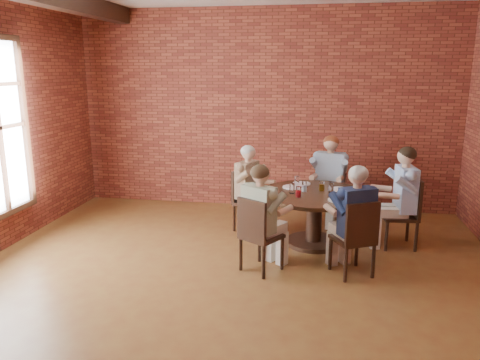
% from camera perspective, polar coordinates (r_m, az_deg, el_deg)
% --- Properties ---
extents(floor, '(7.00, 7.00, 0.00)m').
position_cam_1_polar(floor, '(5.20, -1.68, -14.03)').
color(floor, brown).
rests_on(floor, ground).
extents(wall_back, '(7.00, 0.00, 7.00)m').
position_cam_1_polar(wall_back, '(8.11, 3.08, 8.51)').
color(wall_back, brown).
rests_on(wall_back, ground).
extents(dining_table, '(1.49, 1.49, 0.75)m').
position_cam_1_polar(dining_table, '(6.52, 9.05, -3.39)').
color(dining_table, '#331C11').
rests_on(dining_table, floor).
extents(chair_a, '(0.50, 0.50, 0.97)m').
position_cam_1_polar(chair_a, '(6.77, 19.59, -3.46)').
color(chair_a, '#331C11').
rests_on(chair_a, floor).
extents(diner_a, '(0.75, 0.63, 1.39)m').
position_cam_1_polar(diner_a, '(6.69, 18.94, -2.05)').
color(diner_a, '#4670B6').
rests_on(diner_a, floor).
extents(chair_b, '(0.53, 0.53, 0.97)m').
position_cam_1_polar(chair_b, '(7.60, 10.86, -1.09)').
color(chair_b, '#331C11').
rests_on(chair_b, floor).
extents(diner_b, '(0.68, 0.78, 1.38)m').
position_cam_1_polar(diner_b, '(7.47, 10.79, 0.02)').
color(diner_b, '#9AAFC5').
rests_on(diner_b, floor).
extents(chair_c, '(0.54, 0.54, 0.92)m').
position_cam_1_polar(chair_c, '(7.06, 0.69, -2.15)').
color(chair_c, '#331C11').
rests_on(chair_c, floor).
extents(diner_c, '(0.78, 0.72, 1.30)m').
position_cam_1_polar(diner_c, '(6.98, 1.25, -1.08)').
color(diner_c, brown).
rests_on(diner_c, floor).
extents(chair_d, '(0.58, 0.58, 0.93)m').
position_cam_1_polar(chair_d, '(5.59, 2.12, -6.39)').
color(chair_d, '#331C11').
rests_on(chair_d, floor).
extents(diner_d, '(0.78, 0.81, 1.31)m').
position_cam_1_polar(diner_d, '(5.60, 2.68, -4.71)').
color(diner_d, '#A1917E').
rests_on(diner_d, floor).
extents(chair_e, '(0.57, 0.57, 0.93)m').
position_cam_1_polar(chair_e, '(5.63, 14.03, -6.63)').
color(chair_e, '#331C11').
rests_on(chair_e, floor).
extents(diner_e, '(0.76, 0.81, 1.33)m').
position_cam_1_polar(diner_e, '(5.64, 13.67, -4.87)').
color(diner_e, '#182344').
rests_on(diner_e, floor).
extents(plate_a, '(0.26, 0.26, 0.01)m').
position_cam_1_polar(plate_a, '(6.66, 12.09, -1.11)').
color(plate_a, white).
rests_on(plate_a, dining_table).
extents(plate_b, '(0.26, 0.26, 0.01)m').
position_cam_1_polar(plate_b, '(6.89, 7.51, -0.45)').
color(plate_b, white).
rests_on(plate_b, dining_table).
extents(plate_c, '(0.26, 0.26, 0.01)m').
position_cam_1_polar(plate_c, '(6.68, 6.34, -0.85)').
color(plate_c, white).
rests_on(plate_c, dining_table).
extents(plate_d, '(0.26, 0.26, 0.01)m').
position_cam_1_polar(plate_d, '(6.12, 11.86, -2.41)').
color(plate_d, white).
rests_on(plate_d, dining_table).
extents(glass_a, '(0.07, 0.07, 0.14)m').
position_cam_1_polar(glass_a, '(6.49, 11.06, -0.89)').
color(glass_a, white).
rests_on(glass_a, dining_table).
extents(glass_b, '(0.07, 0.07, 0.14)m').
position_cam_1_polar(glass_b, '(6.56, 9.95, -0.69)').
color(glass_b, white).
rests_on(glass_b, dining_table).
extents(glass_c, '(0.07, 0.07, 0.14)m').
position_cam_1_polar(glass_c, '(6.77, 6.95, -0.13)').
color(glass_c, white).
rests_on(glass_c, dining_table).
extents(glass_d, '(0.07, 0.07, 0.14)m').
position_cam_1_polar(glass_d, '(6.47, 7.85, -0.80)').
color(glass_d, white).
rests_on(glass_d, dining_table).
extents(glass_e, '(0.07, 0.07, 0.14)m').
position_cam_1_polar(glass_e, '(6.35, 6.36, -1.02)').
color(glass_e, white).
rests_on(glass_e, dining_table).
extents(glass_f, '(0.07, 0.07, 0.14)m').
position_cam_1_polar(glass_f, '(6.19, 7.14, -1.44)').
color(glass_f, white).
rests_on(glass_f, dining_table).
extents(smartphone, '(0.10, 0.14, 0.01)m').
position_cam_1_polar(smartphone, '(6.07, 11.89, -2.58)').
color(smartphone, black).
rests_on(smartphone, dining_table).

